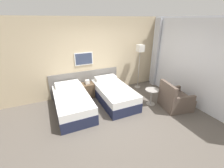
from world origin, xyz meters
TOP-DOWN VIEW (x-y plane):
  - ground_plane at (0.00, 0.00)m, footprint 16.00×16.00m
  - wall_headboard at (-0.03, 1.96)m, footprint 10.00×0.10m
  - wall_window at (2.52, -0.17)m, footprint 0.21×4.44m
  - bed_near_door at (-1.14, 0.94)m, footprint 0.97×1.94m
  - bed_near_window at (0.25, 0.94)m, footprint 0.97×1.94m
  - nightstand at (-0.44, 1.65)m, footprint 0.44×0.40m
  - floor_lamp at (1.65, 1.59)m, footprint 0.24×0.24m
  - side_table at (1.29, 0.26)m, footprint 0.43×0.43m
  - armchair at (1.83, -0.23)m, footprint 0.95×0.93m

SIDE VIEW (x-z plane):
  - ground_plane at x=0.00m, z-range 0.00..0.00m
  - nightstand at x=-0.44m, z-range -0.06..0.58m
  - armchair at x=1.83m, z-range -0.17..0.70m
  - bed_near_door at x=-1.14m, z-range -0.06..0.62m
  - bed_near_window at x=0.25m, z-range -0.06..0.62m
  - side_table at x=1.29m, z-range 0.10..0.64m
  - wall_headboard at x=-0.03m, z-range -0.05..2.65m
  - wall_window at x=2.52m, z-range -0.01..2.69m
  - floor_lamp at x=1.65m, z-range 0.59..2.32m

